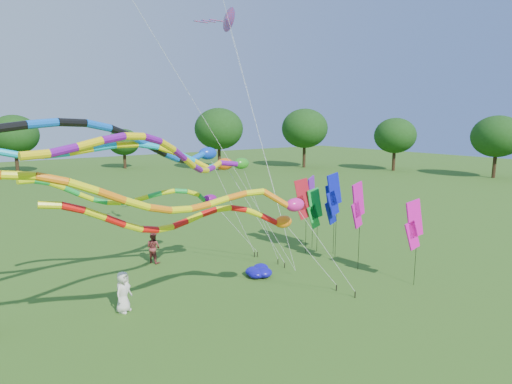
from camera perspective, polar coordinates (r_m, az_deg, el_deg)
ground at (r=18.27m, az=7.82°, el=-16.33°), size 160.00×160.00×0.00m
tree_ring at (r=16.54m, az=7.68°, el=1.55°), size 118.13×118.40×9.72m
tube_kite_red at (r=16.22m, az=-5.97°, el=-3.56°), size 12.08×1.18×6.14m
tube_kite_orange at (r=14.70m, az=-8.22°, el=-0.83°), size 14.54×1.28×7.24m
tube_kite_purple at (r=16.23m, az=-8.60°, el=4.40°), size 12.69×5.68×8.16m
tube_kite_blue at (r=17.22m, az=-17.37°, el=6.15°), size 16.33×5.41×8.83m
tube_kite_cyan at (r=17.70m, az=-15.92°, el=4.77°), size 15.23×1.09×8.59m
tube_kite_green at (r=21.40m, az=-13.65°, el=-0.49°), size 11.84×1.34×6.12m
delta_kite_high_c at (r=26.97m, az=-3.84°, el=22.00°), size 2.95×7.30×14.98m
banner_pole_red at (r=25.33m, az=6.23°, el=-0.96°), size 1.11×0.51×4.58m
banner_pole_violet at (r=26.21m, az=7.42°, el=-0.56°), size 1.10×0.54×4.60m
banner_pole_green at (r=25.70m, az=7.80°, el=-2.18°), size 1.16×0.22×3.98m
banner_pole_blue_b at (r=25.40m, az=10.06°, el=-1.57°), size 1.16×0.08×4.34m
banner_pole_magenta_a at (r=22.81m, az=13.42°, el=-1.75°), size 1.16×0.20×4.82m
banner_pole_magenta_b at (r=21.62m, az=20.29°, el=-4.14°), size 1.15×0.31×4.30m
banner_pole_blue_a at (r=24.64m, az=10.34°, el=-0.34°), size 1.16×0.14×5.02m
blue_nylon_heap at (r=22.72m, az=0.31°, el=-10.38°), size 1.43×1.00×0.42m
person_a at (r=19.12m, az=-17.29°, el=-12.61°), size 1.02×0.95×1.75m
person_c at (r=24.80m, az=-13.53°, el=-7.22°), size 0.96×1.05×1.75m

